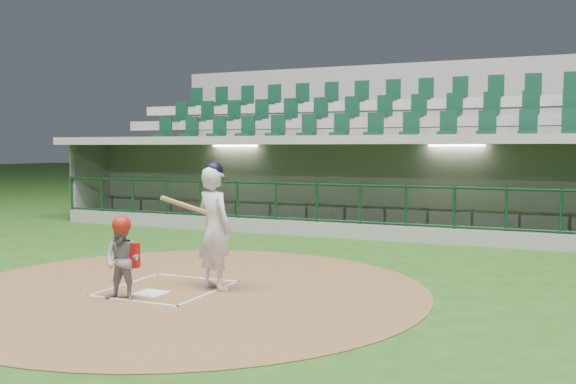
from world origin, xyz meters
The scene contains 8 objects.
ground centered at (0.00, 0.00, 0.00)m, with size 120.00×120.00×0.00m, color #1E4714.
dirt_circle centered at (0.30, -0.20, 0.01)m, with size 7.20×7.20×0.01m, color brown.
home_plate centered at (0.00, -0.70, 0.02)m, with size 0.43×0.43×0.02m, color white.
batter_box_chalk centered at (0.00, -0.30, 0.02)m, with size 1.55×1.80×0.01m.
dugout_structure centered at (0.16, 7.82, 0.96)m, with size 16.40×3.70×3.00m.
seating_deck centered at (0.00, 10.91, 1.42)m, with size 17.00×6.72×5.15m.
batter centered at (0.67, -0.03, 0.96)m, with size 0.93×0.97×1.91m.
catcher centered at (-0.15, -1.13, 0.60)m, with size 0.59×0.49×1.18m.
Camera 1 is at (5.48, -8.25, 2.13)m, focal length 40.00 mm.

